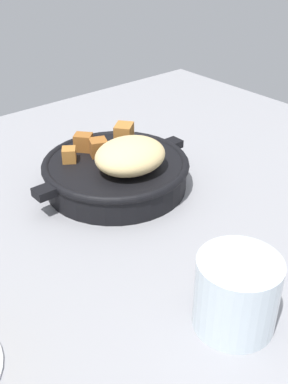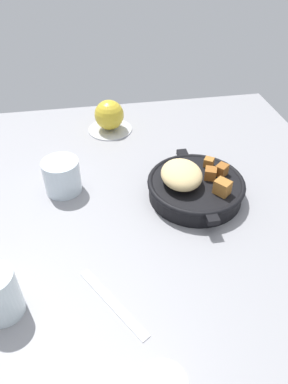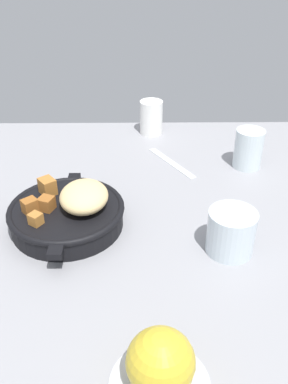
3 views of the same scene
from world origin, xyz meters
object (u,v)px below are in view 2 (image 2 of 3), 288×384
Objects in this scene: red_apple at (109,115)px; water_glass_short at (62,176)px; butter_knife at (113,302)px; cast_iron_skillet at (194,185)px.

red_apple reaches higher than water_glass_short.
red_apple is 0.49× the size of butter_knife.
water_glass_short is (-25.56, 13.14, -0.85)cm from red_apple.
butter_knife is (-24.59, 20.75, -2.99)cm from cast_iron_skillet.
water_glass_short is at bearing 76.14° from cast_iron_skillet.
red_apple is 1.01× the size of water_glass_short.
cast_iron_skillet is at bearing -154.60° from red_apple.
cast_iron_skillet is 36.16cm from red_apple.
water_glass_short is at bearing 152.80° from red_apple.
red_apple reaches higher than cast_iron_skillet.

